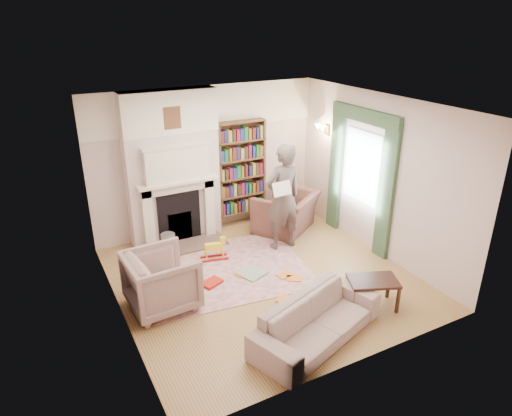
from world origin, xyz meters
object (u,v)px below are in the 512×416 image
armchair_left (162,281)px  coffee_table (372,293)px  rocking_horse (214,249)px  armchair_reading (286,212)px  sofa (317,320)px  bookcase (241,168)px  paraffin_heater (169,249)px  man_reading (283,197)px

armchair_left → coffee_table: size_ratio=1.36×
coffee_table → rocking_horse: bearing=145.3°
armchair_reading → sofa: (-1.39, -3.05, -0.10)m
bookcase → armchair_reading: 1.24m
rocking_horse → sofa: bearing=-69.5°
sofa → paraffin_heater: 3.04m
coffee_table → rocking_horse: 2.79m
bookcase → rocking_horse: bookcase is taller
sofa → coffee_table: size_ratio=2.79×
man_reading → sofa: bearing=65.5°
coffee_table → rocking_horse: size_ratio=1.47×
armchair_reading → rocking_horse: (-1.75, -0.46, -0.17)m
man_reading → paraffin_heater: bearing=-14.6°
armchair_reading → armchair_left: size_ratio=1.24×
bookcase → paraffin_heater: (-1.84, -0.92, -0.90)m
man_reading → paraffin_heater: (-2.02, 0.39, -0.70)m
armchair_left → man_reading: size_ratio=0.49×
sofa → paraffin_heater: bearing=92.3°
bookcase → man_reading: bearing=-81.9°
sofa → man_reading: bearing=50.4°
sofa → rocking_horse: bearing=79.3°
armchair_left → paraffin_heater: bearing=-25.4°
paraffin_heater → coffee_table: bearing=-49.7°
paraffin_heater → rocking_horse: paraffin_heater is taller
paraffin_heater → armchair_reading: bearing=4.8°
coffee_table → paraffin_heater: size_ratio=1.27×
paraffin_heater → rocking_horse: size_ratio=1.16×
bookcase → coffee_table: size_ratio=2.64×
rocking_horse → bookcase: bearing=59.1°
armchair_left → coffee_table: bearing=-121.3°
armchair_reading → coffee_table: (-0.26, -2.82, -0.16)m
paraffin_heater → man_reading: bearing=-10.9°
man_reading → coffee_table: bearing=91.4°
armchair_left → rocking_horse: bearing=-55.6°
coffee_table → paraffin_heater: (-2.22, 2.62, 0.05)m
armchair_reading → sofa: armchair_reading is taller
armchair_reading → armchair_left: bearing=-8.1°
bookcase → armchair_left: (-2.32, -2.11, -0.74)m
armchair_left → rocking_horse: size_ratio=2.00×
armchair_left → sofa: size_ratio=0.49×
man_reading → rocking_horse: (-1.30, 0.14, -0.77)m
armchair_reading → sofa: bearing=32.1°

